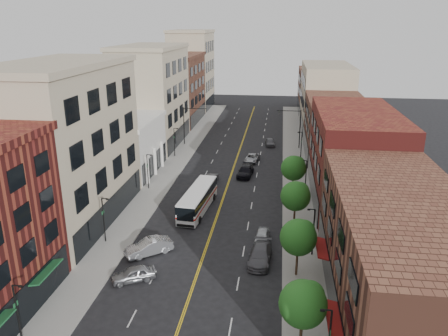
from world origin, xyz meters
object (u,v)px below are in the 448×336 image
at_px(car_parked_mid, 260,255).
at_px(car_angle_b, 149,247).
at_px(car_lane_behind, 212,178).
at_px(car_lane_a, 245,171).
at_px(car_angle_a, 133,274).
at_px(car_lane_b, 252,158).
at_px(car_parked_far, 262,237).
at_px(car_lane_c, 270,142).
at_px(city_bus, 198,198).

bearing_deg(car_parked_mid, car_angle_b, -176.53).
relative_size(car_lane_behind, car_lane_a, 0.74).
distance_m(car_angle_a, car_lane_b, 38.48).
bearing_deg(car_angle_a, car_lane_b, 141.04).
bearing_deg(car_parked_mid, car_lane_behind, 114.79).
xyz_separation_m(car_parked_far, car_lane_b, (-3.03, 28.62, -0.01)).
distance_m(car_parked_mid, car_lane_a, 25.51).
relative_size(car_parked_far, car_lane_behind, 0.99).
relative_size(car_angle_b, car_lane_c, 1.19).
distance_m(city_bus, car_parked_mid, 14.35).
bearing_deg(car_parked_mid, car_lane_c, 94.40).
height_order(car_parked_mid, car_parked_far, car_parked_mid).
bearing_deg(car_parked_far, car_parked_mid, -86.43).
height_order(city_bus, car_lane_behind, city_bus).
distance_m(car_parked_mid, car_lane_b, 32.89).
height_order(car_angle_b, car_lane_a, car_angle_b).
relative_size(car_angle_a, car_lane_a, 0.78).
bearing_deg(car_angle_a, car_lane_c, 140.62).
distance_m(car_lane_behind, car_lane_a, 5.83).
relative_size(car_angle_b, car_lane_a, 0.93).
bearing_deg(car_angle_a, car_lane_a, 138.97).
height_order(city_bus, car_lane_b, city_bus).
relative_size(car_parked_mid, car_lane_a, 0.99).
relative_size(car_angle_a, car_parked_far, 1.06).
relative_size(car_parked_mid, car_parked_far, 1.35).
relative_size(car_angle_b, car_parked_far, 1.28).
bearing_deg(car_lane_c, car_angle_a, -108.98).
xyz_separation_m(car_angle_a, car_lane_c, (11.10, 48.12, 0.01)).
distance_m(car_parked_far, car_lane_a, 21.42).
height_order(car_angle_a, car_lane_c, car_lane_c).
bearing_deg(car_lane_b, car_angle_b, -97.56).
xyz_separation_m(city_bus, car_lane_c, (8.13, 31.73, -0.93)).
bearing_deg(car_lane_b, car_lane_c, 82.35).
xyz_separation_m(car_angle_a, car_lane_b, (8.37, 37.56, -0.05)).
height_order(car_angle_b, car_parked_far, car_angle_b).
height_order(car_lane_b, car_lane_c, car_lane_c).
xyz_separation_m(car_parked_mid, car_lane_c, (-0.30, 43.31, -0.05)).
height_order(car_angle_b, car_parked_mid, car_angle_b).
distance_m(car_parked_far, car_lane_b, 28.78).
distance_m(car_angle_a, car_parked_mid, 12.37).
xyz_separation_m(car_parked_far, car_lane_behind, (-8.31, 17.77, -0.02)).
bearing_deg(city_bus, car_lane_b, 80.75).
bearing_deg(car_lane_c, car_parked_mid, -95.59).
distance_m(car_lane_b, car_lane_c, 10.91).
distance_m(city_bus, car_lane_behind, 10.37).
xyz_separation_m(car_angle_a, car_lane_a, (7.85, 30.06, 0.07)).
bearing_deg(car_lane_behind, car_lane_b, -111.46).
height_order(car_parked_mid, car_lane_c, car_parked_mid).
bearing_deg(car_angle_b, car_lane_behind, 134.06).
relative_size(city_bus, car_lane_b, 2.39).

